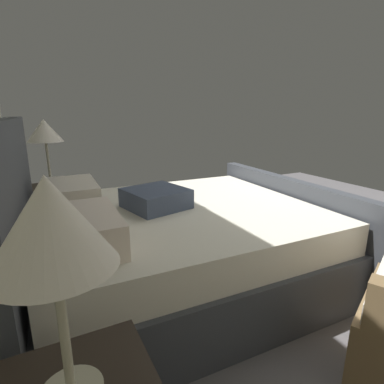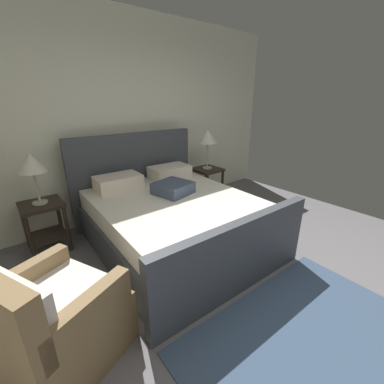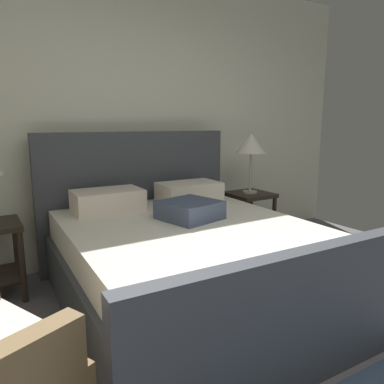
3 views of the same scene
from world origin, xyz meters
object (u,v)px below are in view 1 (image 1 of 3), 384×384
Objects in this scene: bed at (172,242)px; nightstand_right at (54,206)px; table_lamp_right at (45,132)px; table_lamp_left at (51,230)px.

bed reaches higher than nightstand_right.
table_lamp_right is (1.24, 0.74, 0.77)m from bed.
bed is at bearing -149.40° from table_lamp_right.
table_lamp_right is at bearing -1.91° from table_lamp_left.
table_lamp_right is 2.49m from table_lamp_left.
bed reaches higher than table_lamp_left.
table_lamp_left is (-2.49, 0.08, 0.66)m from nightstand_right.
bed is 3.73× the size of nightstand_right.
bed is at bearing -33.25° from table_lamp_left.
bed is 3.50× the size of table_lamp_right.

